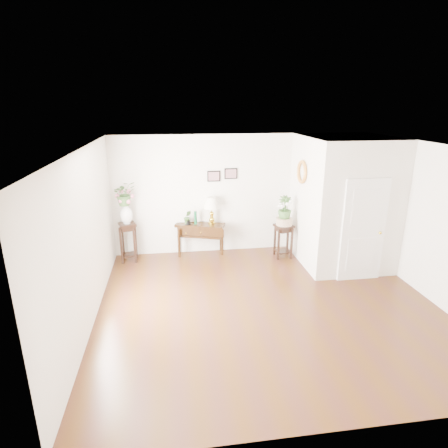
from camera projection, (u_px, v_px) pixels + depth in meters
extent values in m
cube|color=#44260D|center=(268.00, 305.00, 6.73)|extent=(6.00, 5.50, 0.02)
cube|color=white|center=(275.00, 148.00, 5.86)|extent=(6.00, 5.50, 0.02)
cube|color=silver|center=(241.00, 194.00, 8.88)|extent=(6.00, 0.02, 2.80)
cube|color=silver|center=(344.00, 322.00, 3.70)|extent=(6.00, 0.02, 2.80)
cube|color=silver|center=(86.00, 241.00, 5.89)|extent=(0.02, 5.50, 2.80)
cube|color=silver|center=(434.00, 224.00, 6.70)|extent=(0.02, 5.50, 2.80)
cube|color=silver|center=(343.00, 201.00, 8.25)|extent=(1.80, 1.95, 2.80)
cube|color=white|center=(363.00, 231.00, 7.41)|extent=(0.90, 0.05, 2.10)
cube|color=black|center=(214.00, 176.00, 8.63)|extent=(0.30, 0.02, 0.25)
cube|color=black|center=(231.00, 174.00, 8.67)|extent=(0.30, 0.02, 0.25)
torus|color=#D48A3A|center=(302.00, 172.00, 8.03)|extent=(0.07, 0.51, 0.51)
cube|color=black|center=(200.00, 239.00, 8.89)|extent=(1.20, 0.72, 0.76)
cube|color=gold|center=(212.00, 209.00, 8.70)|extent=(0.45, 0.45, 0.64)
cylinder|color=#0B4423|center=(195.00, 217.00, 8.71)|extent=(0.08, 0.08, 0.31)
imported|color=#355A29|center=(188.00, 218.00, 8.68)|extent=(0.19, 0.16, 0.32)
cube|color=black|center=(129.00, 242.00, 8.49)|extent=(0.44, 0.44, 0.90)
imported|color=#355A29|center=(125.00, 194.00, 8.14)|extent=(0.60, 0.56, 0.54)
cube|color=black|center=(283.00, 241.00, 8.73)|extent=(0.46, 0.46, 0.79)
cylinder|color=#C7B994|center=(284.00, 221.00, 8.58)|extent=(0.39, 0.39, 0.17)
imported|color=#355A29|center=(285.00, 208.00, 8.48)|extent=(0.32, 0.32, 0.56)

